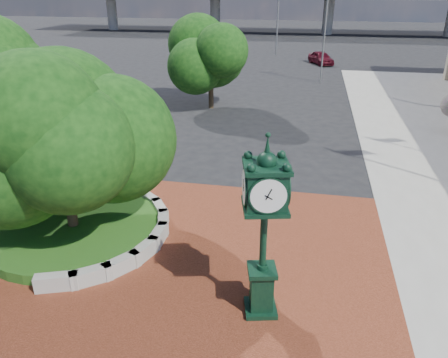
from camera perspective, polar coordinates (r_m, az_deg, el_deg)
ground at (r=15.16m, az=-1.99°, el=-9.11°), size 200.00×200.00×0.00m
plaza at (r=14.35m, az=-2.91°, el=-11.20°), size 12.00×12.00×0.04m
planter_wall at (r=15.78m, az=-11.70°, el=-7.05°), size 2.96×6.77×0.54m
grass_bed at (r=16.77m, az=-18.98°, el=-6.22°), size 6.10×6.10×0.40m
tree_planter at (r=15.37m, az=-20.74°, el=5.20°), size 5.20×5.20×6.33m
tree_street at (r=31.51m, az=-1.76°, el=14.97°), size 4.40×4.40×5.45m
post_clock at (r=11.08m, az=5.27°, el=-5.75°), size 1.25×1.25×5.13m
parked_car at (r=51.37m, az=12.55°, el=15.19°), size 3.20×4.38×1.39m
street_lamp_near at (r=40.93m, az=13.37°, el=18.86°), size 1.84×0.64×8.34m
street_lamp_far at (r=57.19m, az=7.34°, el=21.69°), size 2.15×1.05×10.09m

